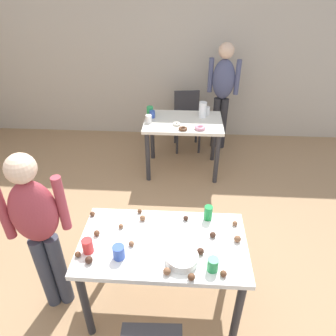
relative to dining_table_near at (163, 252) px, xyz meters
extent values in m
plane|color=#9E7A56|center=(-0.06, 0.09, -0.64)|extent=(6.40, 6.40, 0.00)
cube|color=#BCB2A3|center=(-0.06, 3.29, 0.66)|extent=(6.40, 0.10, 2.60)
cube|color=white|center=(0.00, 0.00, 0.09)|extent=(1.22, 0.68, 0.04)
cylinder|color=#2D2D33|center=(-0.55, -0.28, -0.29)|extent=(0.06, 0.06, 0.71)
cylinder|color=#2D2D33|center=(0.55, -0.28, -0.29)|extent=(0.06, 0.06, 0.71)
cylinder|color=#2D2D33|center=(-0.55, 0.28, -0.29)|extent=(0.06, 0.06, 0.71)
cylinder|color=#2D2D33|center=(0.55, 0.28, -0.29)|extent=(0.06, 0.06, 0.71)
cube|color=silver|center=(0.11, 2.11, 0.09)|extent=(1.01, 0.69, 0.04)
cylinder|color=#2D2D33|center=(-0.34, 1.83, -0.29)|extent=(0.06, 0.06, 0.71)
cylinder|color=#2D2D33|center=(0.55, 1.83, -0.29)|extent=(0.06, 0.06, 0.71)
cylinder|color=#2D2D33|center=(-0.34, 2.40, -0.29)|extent=(0.06, 0.06, 0.71)
cylinder|color=#2D2D33|center=(0.55, 2.40, -0.29)|extent=(0.06, 0.06, 0.71)
cube|color=#2D2D33|center=(0.17, 2.74, -0.21)|extent=(0.45, 0.45, 0.04)
cube|color=#2D2D33|center=(0.14, 2.92, 0.02)|extent=(0.38, 0.09, 0.42)
cylinder|color=#2D2D33|center=(0.36, 2.59, -0.44)|extent=(0.04, 0.04, 0.41)
cylinder|color=#2D2D33|center=(0.02, 2.55, -0.44)|extent=(0.04, 0.04, 0.41)
cylinder|color=#2D2D33|center=(0.31, 2.93, -0.44)|extent=(0.04, 0.04, 0.41)
cylinder|color=#2D2D33|center=(-0.02, 2.89, -0.44)|extent=(0.04, 0.04, 0.41)
cylinder|color=#383D4C|center=(-0.94, -0.04, -0.27)|extent=(0.11, 0.11, 0.74)
cylinder|color=#383D4C|center=(-0.84, 0.00, -0.27)|extent=(0.11, 0.11, 0.74)
ellipsoid|color=#9E3842|center=(-0.89, -0.02, 0.36)|extent=(0.37, 0.29, 0.53)
sphere|color=beige|center=(-0.89, -0.02, 0.73)|extent=(0.20, 0.20, 0.20)
cylinder|color=#9E3842|center=(-1.07, -0.08, 0.40)|extent=(0.09, 0.09, 0.45)
cylinder|color=#9E3842|center=(-0.71, 0.04, 0.40)|extent=(0.09, 0.09, 0.45)
cylinder|color=#28282D|center=(0.71, 2.80, -0.24)|extent=(0.11, 0.11, 0.80)
cylinder|color=#28282D|center=(0.60, 2.83, -0.24)|extent=(0.11, 0.11, 0.80)
ellipsoid|color=#4C5175|center=(0.66, 2.81, 0.44)|extent=(0.36, 0.27, 0.57)
sphere|color=beige|center=(0.66, 2.81, 0.84)|extent=(0.22, 0.22, 0.22)
cylinder|color=#4C5175|center=(0.84, 2.77, 0.49)|extent=(0.08, 0.08, 0.48)
cylinder|color=#4C5175|center=(0.47, 2.86, 0.49)|extent=(0.08, 0.08, 0.48)
cylinder|color=white|center=(0.14, -0.17, 0.14)|extent=(0.22, 0.22, 0.06)
cylinder|color=#198438|center=(0.34, 0.27, 0.17)|extent=(0.07, 0.07, 0.12)
cube|color=silver|center=(0.22, 0.13, 0.11)|extent=(0.17, 0.02, 0.01)
cylinder|color=red|center=(-0.52, -0.12, 0.16)|extent=(0.08, 0.08, 0.11)
cylinder|color=#3351B2|center=(-0.29, -0.16, 0.16)|extent=(0.08, 0.08, 0.10)
cylinder|color=green|center=(0.35, -0.22, 0.16)|extent=(0.07, 0.07, 0.10)
sphere|color=#3D2319|center=(0.27, -0.09, 0.13)|extent=(0.05, 0.05, 0.05)
sphere|color=brown|center=(0.05, -0.28, 0.13)|extent=(0.05, 0.05, 0.05)
sphere|color=brown|center=(-0.18, 0.22, 0.13)|extent=(0.05, 0.05, 0.05)
sphere|color=brown|center=(-0.58, -0.17, 0.13)|extent=(0.04, 0.04, 0.04)
sphere|color=brown|center=(-0.22, -0.05, 0.13)|extent=(0.04, 0.04, 0.04)
sphere|color=#3D2319|center=(0.36, 0.07, 0.13)|extent=(0.05, 0.05, 0.05)
sphere|color=brown|center=(-0.50, 0.04, 0.13)|extent=(0.04, 0.04, 0.04)
sphere|color=#3D2319|center=(0.16, 0.24, 0.13)|extent=(0.04, 0.04, 0.04)
sphere|color=brown|center=(-0.21, 0.30, 0.13)|extent=(0.04, 0.04, 0.04)
sphere|color=brown|center=(0.41, -0.27, 0.13)|extent=(0.04, 0.04, 0.04)
sphere|color=brown|center=(-0.33, 0.12, 0.13)|extent=(0.04, 0.04, 0.04)
sphere|color=brown|center=(0.54, 0.04, 0.13)|extent=(0.05, 0.05, 0.05)
sphere|color=brown|center=(0.21, -0.31, 0.13)|extent=(0.05, 0.05, 0.05)
sphere|color=brown|center=(0.54, 0.21, 0.13)|extent=(0.04, 0.04, 0.04)
sphere|color=brown|center=(-0.59, 0.25, 0.13)|extent=(0.04, 0.04, 0.04)
sphere|color=#3D2319|center=(-0.48, -0.22, 0.13)|extent=(0.05, 0.05, 0.05)
cylinder|color=white|center=(0.36, 2.25, 0.21)|extent=(0.10, 0.10, 0.21)
cylinder|color=green|center=(-0.34, 2.27, 0.17)|extent=(0.09, 0.09, 0.12)
cylinder|color=white|center=(0.42, 2.33, 0.16)|extent=(0.07, 0.07, 0.11)
cylinder|color=white|center=(-0.34, 2.05, 0.16)|extent=(0.08, 0.08, 0.09)
cylinder|color=#3351B2|center=(-0.31, 2.19, 0.15)|extent=(0.07, 0.07, 0.09)
torus|color=white|center=(0.02, 1.98, 0.12)|extent=(0.10, 0.10, 0.03)
torus|color=brown|center=(0.11, 1.85, 0.12)|extent=(0.11, 0.11, 0.03)
torus|color=pink|center=(0.32, 1.88, 0.13)|extent=(0.14, 0.14, 0.04)
camera|label=1|loc=(0.13, -1.58, 1.80)|focal=33.04mm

